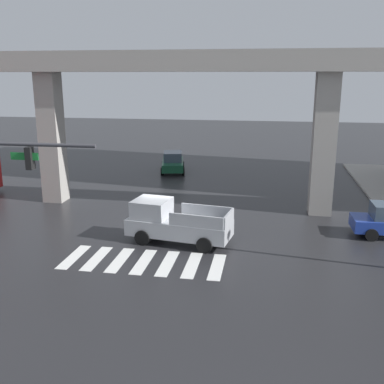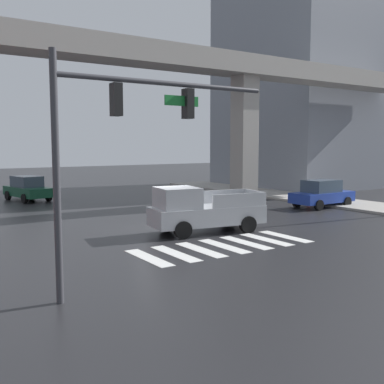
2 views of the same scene
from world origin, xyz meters
TOP-DOWN VIEW (x-y plane):
  - ground_plane at (0.00, 0.00)m, footprint 120.00×120.00m
  - crosswalk_stripes at (-0.00, -4.54)m, footprint 7.15×2.80m
  - elevated_overpass at (0.00, 4.34)m, footprint 49.49×2.22m
  - pickup_truck at (0.80, -1.83)m, footprint 5.33×2.66m
  - sedan_dark_green at (-2.72, 14.53)m, footprint 2.57×4.56m

SIDE VIEW (x-z plane):
  - ground_plane at x=0.00m, z-range 0.00..0.00m
  - crosswalk_stripes at x=0.00m, z-range 0.00..0.01m
  - sedan_dark_green at x=-2.72m, z-range -0.01..1.71m
  - pickup_truck at x=0.80m, z-range -0.05..2.03m
  - elevated_overpass at x=0.00m, z-range 3.30..12.76m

